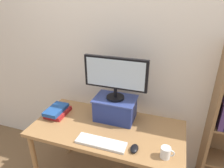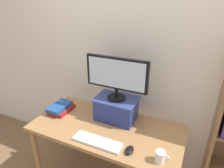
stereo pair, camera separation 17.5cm
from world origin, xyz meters
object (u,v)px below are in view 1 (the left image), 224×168
desk (107,134)px  riser_box (115,108)px  computer_mouse (134,149)px  book_stack (57,111)px  computer_monitor (115,75)px  coffee_mug (166,153)px  keyboard (101,143)px

desk → riser_box: (0.03, 0.17, 0.20)m
computer_mouse → book_stack: size_ratio=0.38×
computer_monitor → coffee_mug: (0.53, -0.38, -0.42)m
riser_box → computer_monitor: size_ratio=0.68×
keyboard → coffee_mug: coffee_mug is taller
keyboard → book_stack: (-0.60, 0.27, 0.03)m
keyboard → computer_mouse: (0.28, 0.02, 0.01)m
keyboard → riser_box: bearing=90.7°
book_stack → computer_monitor: bearing=11.9°
desk → book_stack: 0.58m
computer_mouse → coffee_mug: bearing=1.0°
desk → riser_box: riser_box is taller
keyboard → book_stack: book_stack is taller
computer_mouse → keyboard: bearing=-176.8°
keyboard → desk: bearing=97.5°
desk → keyboard: (0.03, -0.23, 0.10)m
riser_box → computer_monitor: 0.35m
keyboard → coffee_mug: 0.53m
keyboard → computer_mouse: computer_mouse is taller
keyboard → computer_mouse: 0.28m
computer_monitor → computer_mouse: 0.65m
computer_monitor → book_stack: size_ratio=2.19×
desk → coffee_mug: (0.55, -0.21, 0.13)m
desk → computer_monitor: (0.03, 0.16, 0.55)m
book_stack → keyboard: bearing=-24.5°
computer_mouse → desk: bearing=145.1°
computer_mouse → coffee_mug: (0.24, 0.00, 0.03)m
computer_monitor → coffee_mug: size_ratio=5.59×
desk → coffee_mug: bearing=-21.0°
riser_box → keyboard: bearing=-89.3°
computer_monitor → keyboard: 0.60m
book_stack → coffee_mug: bearing=-12.7°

